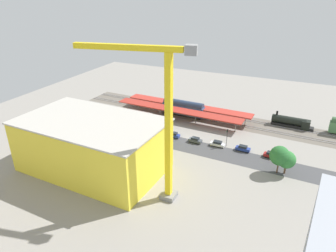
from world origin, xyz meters
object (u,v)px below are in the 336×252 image
(platform_canopy_near, at_px, (177,110))
(tower_crane, at_px, (160,115))
(construction_building, at_px, (93,146))
(parked_car_3, at_px, (195,140))
(street_tree_1, at_px, (120,128))
(parked_car_4, at_px, (174,135))
(parked_car_5, at_px, (151,131))
(traffic_light, at_px, (227,135))
(street_tree_0, at_px, (287,160))
(freight_coach_far, at_px, (183,108))
(street_tree_2, at_px, (147,130))
(box_truck_0, at_px, (132,138))
(parked_car_0, at_px, (271,155))
(parked_car_1, at_px, (243,149))
(locomotive, at_px, (292,122))
(platform_canopy_far, at_px, (188,105))
(street_tree_3, at_px, (280,156))
(parked_car_2, at_px, (218,144))

(platform_canopy_near, xyz_separation_m, tower_crane, (-14.85, 45.84, 17.77))
(platform_canopy_near, relative_size, construction_building, 1.33)
(parked_car_3, bearing_deg, street_tree_1, 19.48)
(construction_building, bearing_deg, parked_car_4, -112.59)
(construction_building, bearing_deg, parked_car_5, -95.73)
(parked_car_4, bearing_deg, platform_canopy_near, -71.65)
(parked_car_4, relative_size, traffic_light, 0.68)
(parked_car_3, distance_m, street_tree_0, 29.94)
(freight_coach_far, bearing_deg, parked_car_4, 102.60)
(street_tree_2, bearing_deg, street_tree_1, -1.08)
(parked_car_5, bearing_deg, construction_building, 81.54)
(parked_car_4, xyz_separation_m, tower_crane, (-9.98, 31.18, 20.95))
(freight_coach_far, xyz_separation_m, box_truck_0, (6.85, 28.98, -1.69))
(parked_car_0, distance_m, box_truck_0, 44.23)
(parked_car_1, xyz_separation_m, street_tree_0, (-13.20, 8.03, 3.53))
(locomotive, relative_size, parked_car_0, 3.53)
(construction_building, distance_m, tower_crane, 27.39)
(construction_building, xyz_separation_m, street_tree_2, (-7.24, -18.03, -1.47))
(parked_car_0, height_order, street_tree_0, street_tree_0)
(locomotive, relative_size, parked_car_1, 3.24)
(traffic_light, bearing_deg, platform_canopy_far, -43.84)
(tower_crane, xyz_separation_m, street_tree_0, (-26.79, -23.33, -17.43))
(platform_canopy_near, distance_m, parked_car_3, 20.14)
(parked_car_5, relative_size, street_tree_3, 0.59)
(parked_car_3, distance_m, parked_car_5, 16.79)
(parked_car_2, bearing_deg, street_tree_3, 156.42)
(platform_canopy_near, xyz_separation_m, parked_car_0, (-36.93, 15.07, -3.22))
(locomotive, xyz_separation_m, parked_car_4, (36.27, 25.81, -1.02))
(parked_car_0, bearing_deg, parked_car_1, -3.98)
(parked_car_0, relative_size, parked_car_5, 0.87)
(platform_canopy_near, bearing_deg, street_tree_2, 88.29)
(platform_canopy_near, relative_size, freight_coach_far, 2.95)
(platform_canopy_far, bearing_deg, parked_car_2, 130.95)
(parked_car_0, xyz_separation_m, parked_car_4, (32.07, -0.41, 0.04))
(parked_car_5, distance_m, street_tree_0, 46.36)
(parked_car_2, distance_m, street_tree_3, 21.70)
(locomotive, height_order, parked_car_5, locomotive)
(platform_canopy_far, distance_m, parked_car_4, 21.93)
(freight_coach_far, height_order, construction_building, construction_building)
(parked_car_5, distance_m, box_truck_0, 9.27)
(parked_car_3, height_order, construction_building, construction_building)
(platform_canopy_near, bearing_deg, traffic_light, 149.33)
(parked_car_4, height_order, street_tree_3, street_tree_3)
(parked_car_4, relative_size, construction_building, 0.11)
(street_tree_1, relative_size, traffic_light, 1.07)
(parked_car_5, bearing_deg, street_tree_2, 110.39)
(parked_car_0, height_order, box_truck_0, box_truck_0)
(box_truck_0, height_order, street_tree_2, street_tree_2)
(parked_car_2, height_order, parked_car_4, parked_car_4)
(locomotive, relative_size, parked_car_2, 3.14)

